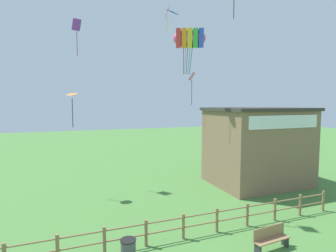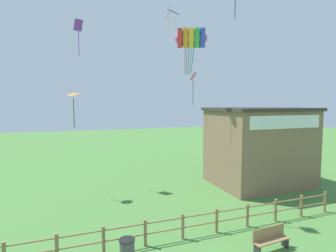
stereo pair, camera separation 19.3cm
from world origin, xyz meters
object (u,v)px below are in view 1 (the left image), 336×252
(kite_pink_diamond, at_px, (192,83))
(kite_blue_delta, at_px, (173,13))
(trash_bin, at_px, (128,250))
(kite_red_diamond, at_px, (167,14))
(kite_rainbow_parafoil, at_px, (189,38))
(park_bench_near_fence, at_px, (271,238))
(kite_purple_streamer, at_px, (77,30))
(kite_orange_delta, at_px, (72,96))
(seaside_building, at_px, (257,146))

(kite_pink_diamond, xyz_separation_m, kite_blue_delta, (-2.29, -1.50, 4.78))
(trash_bin, relative_size, kite_red_diamond, 0.39)
(kite_rainbow_parafoil, distance_m, kite_blue_delta, 4.20)
(kite_rainbow_parafoil, relative_size, kite_blue_delta, 1.65)
(trash_bin, distance_m, kite_red_diamond, 20.55)
(kite_rainbow_parafoil, distance_m, kite_red_diamond, 3.71)
(park_bench_near_fence, relative_size, kite_pink_diamond, 0.67)
(park_bench_near_fence, xyz_separation_m, kite_pink_diamond, (1.51, 10.91, 7.46))
(kite_rainbow_parafoil, bearing_deg, kite_purple_streamer, 175.71)
(kite_rainbow_parafoil, relative_size, kite_orange_delta, 1.68)
(kite_pink_diamond, bearing_deg, kite_blue_delta, -146.85)
(seaside_building, bearing_deg, kite_purple_streamer, 158.54)
(seaside_building, relative_size, kite_pink_diamond, 2.76)
(park_bench_near_fence, distance_m, kite_rainbow_parafoil, 16.98)
(kite_purple_streamer, bearing_deg, kite_blue_delta, -30.10)
(trash_bin, xyz_separation_m, kite_blue_delta, (5.10, 7.96, 12.36))
(kite_blue_delta, bearing_deg, seaside_building, -12.01)
(kite_orange_delta, bearing_deg, seaside_building, -9.69)
(trash_bin, bearing_deg, seaside_building, 29.20)
(trash_bin, xyz_separation_m, kite_rainbow_parafoil, (7.88, 10.99, 11.49))
(kite_purple_streamer, bearing_deg, seaside_building, -21.46)
(park_bench_near_fence, height_order, kite_blue_delta, kite_blue_delta)
(trash_bin, distance_m, kite_blue_delta, 15.56)
(seaside_building, height_order, kite_purple_streamer, kite_purple_streamer)
(kite_red_diamond, bearing_deg, seaside_building, -53.66)
(park_bench_near_fence, height_order, kite_purple_streamer, kite_purple_streamer)
(kite_blue_delta, bearing_deg, park_bench_near_fence, -85.28)
(park_bench_near_fence, bearing_deg, kite_purple_streamer, 118.68)
(trash_bin, distance_m, kite_rainbow_parafoil, 17.74)
(kite_red_diamond, bearing_deg, kite_blue_delta, -106.74)
(trash_bin, bearing_deg, kite_rainbow_parafoil, 54.35)
(kite_red_diamond, height_order, kite_pink_diamond, kite_red_diamond)
(kite_pink_diamond, bearing_deg, kite_orange_delta, -176.30)
(seaside_building, height_order, kite_blue_delta, kite_blue_delta)
(kite_pink_diamond, relative_size, kite_orange_delta, 1.11)
(park_bench_near_fence, xyz_separation_m, kite_blue_delta, (-0.78, 9.42, 12.25))
(seaside_building, height_order, kite_pink_diamond, kite_pink_diamond)
(kite_rainbow_parafoil, xyz_separation_m, kite_purple_streamer, (-9.19, 0.69, -0.03))
(seaside_building, relative_size, kite_purple_streamer, 2.71)
(seaside_building, relative_size, kite_blue_delta, 3.01)
(seaside_building, distance_m, kite_red_diamond, 14.28)
(kite_rainbow_parafoil, height_order, kite_blue_delta, kite_blue_delta)
(kite_rainbow_parafoil, height_order, kite_pink_diamond, kite_rainbow_parafoil)
(trash_bin, height_order, kite_red_diamond, kite_red_diamond)
(trash_bin, xyz_separation_m, kite_purple_streamer, (-1.30, 11.68, 11.46))
(kite_blue_delta, bearing_deg, kite_pink_diamond, 33.15)
(seaside_building, bearing_deg, kite_blue_delta, 167.99)
(trash_bin, xyz_separation_m, kite_pink_diamond, (7.39, 9.46, 7.58))
(seaside_building, bearing_deg, kite_red_diamond, 126.34)
(kite_orange_delta, bearing_deg, kite_purple_streamer, 79.59)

